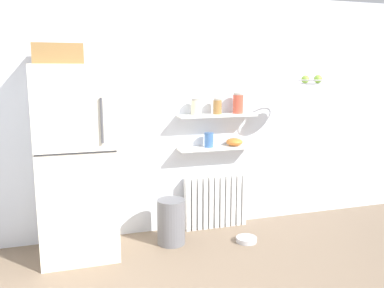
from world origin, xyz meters
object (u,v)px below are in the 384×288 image
at_px(vase, 209,140).
at_px(pet_food_bowl, 246,240).
at_px(shelf_bowl, 234,142).
at_px(hanging_fruit_basket, 312,80).
at_px(refrigerator, 76,159).
at_px(radiator, 215,202).
at_px(storage_jar_2, 238,103).
at_px(storage_jar_1, 217,106).
at_px(storage_jar_0, 196,107).
at_px(trash_bin, 171,222).

relative_size(vase, pet_food_bowl, 0.74).
relative_size(shelf_bowl, hanging_fruit_basket, 0.58).
xyz_separation_m(refrigerator, pet_food_bowl, (1.69, -0.25, -0.93)).
relative_size(radiator, storage_jar_2, 3.21).
bearing_deg(storage_jar_1, hanging_fruit_basket, -22.68).
distance_m(refrigerator, hanging_fruit_basket, 2.56).
bearing_deg(storage_jar_0, hanging_fruit_basket, -18.28).
height_order(refrigerator, storage_jar_2, refrigerator).
xyz_separation_m(storage_jar_0, hanging_fruit_basket, (1.17, -0.39, 0.28)).
distance_m(storage_jar_0, vase, 0.40).
bearing_deg(storage_jar_1, storage_jar_2, 0.00).
relative_size(radiator, storage_jar_1, 4.19).
distance_m(storage_jar_0, hanging_fruit_basket, 1.27).
height_order(refrigerator, shelf_bowl, refrigerator).
relative_size(storage_jar_0, trash_bin, 0.37).
distance_m(storage_jar_0, trash_bin, 1.25).
distance_m(storage_jar_0, pet_food_bowl, 1.51).
height_order(refrigerator, radiator, refrigerator).
height_order(storage_jar_2, vase, storage_jar_2).
relative_size(storage_jar_1, shelf_bowl, 0.91).
bearing_deg(pet_food_bowl, storage_jar_1, 108.98).
bearing_deg(storage_jar_2, pet_food_bowl, -99.81).
height_order(radiator, hanging_fruit_basket, hanging_fruit_basket).
distance_m(shelf_bowl, trash_bin, 1.14).
bearing_deg(vase, shelf_bowl, 0.00).
height_order(radiator, storage_jar_0, storage_jar_0).
bearing_deg(refrigerator, shelf_bowl, 7.41).
distance_m(storage_jar_1, trash_bin, 1.34).
bearing_deg(hanging_fruit_basket, storage_jar_0, 161.72).
relative_size(refrigerator, storage_jar_2, 8.91).
bearing_deg(hanging_fruit_basket, storage_jar_1, 157.32).
distance_m(radiator, pet_food_bowl, 0.60).
bearing_deg(storage_jar_1, radiator, 90.00).
relative_size(vase, hanging_fruit_basket, 0.50).
bearing_deg(shelf_bowl, trash_bin, -161.50).
xyz_separation_m(radiator, storage_jar_2, (0.25, -0.03, 1.13)).
xyz_separation_m(refrigerator, radiator, (1.52, 0.26, -0.66)).
xyz_separation_m(storage_jar_2, vase, (-0.34, 0.00, -0.40)).
relative_size(refrigerator, shelf_bowl, 10.61).
xyz_separation_m(radiator, storage_jar_0, (-0.25, -0.03, 1.10)).
xyz_separation_m(radiator, pet_food_bowl, (0.16, -0.51, -0.27)).
relative_size(trash_bin, pet_food_bowl, 2.16).
relative_size(radiator, trash_bin, 1.53).
distance_m(refrigerator, shelf_bowl, 1.75).
relative_size(storage_jar_2, pet_food_bowl, 1.03).
distance_m(storage_jar_2, vase, 0.52).
xyz_separation_m(pet_food_bowl, hanging_fruit_basket, (0.76, 0.09, 1.66)).
xyz_separation_m(storage_jar_0, storage_jar_2, (0.49, -0.00, 0.03)).
relative_size(storage_jar_1, storage_jar_2, 0.77).
bearing_deg(radiator, vase, -162.55).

